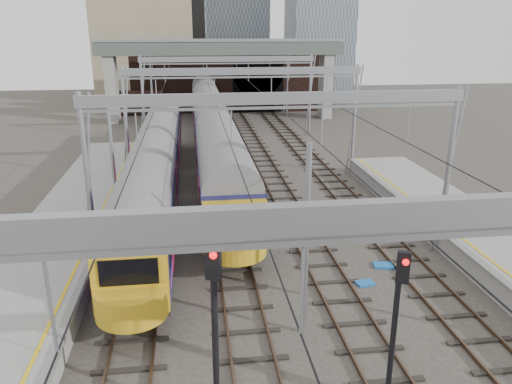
{
  "coord_description": "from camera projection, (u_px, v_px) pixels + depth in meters",
  "views": [
    {
      "loc": [
        -3.71,
        -13.18,
        10.47
      ],
      "look_at": [
        -0.53,
        11.05,
        2.4
      ],
      "focal_mm": 35.0,
      "sensor_mm": 36.0,
      "label": 1
    }
  ],
  "objects": [
    {
      "name": "equip_cover_b",
      "position": [
        365.0,
        283.0,
        21.4
      ],
      "size": [
        0.84,
        0.65,
        0.09
      ],
      "primitive_type": "cube",
      "rotation": [
        0.0,
        0.0,
        0.17
      ],
      "color": "#175EAE",
      "rests_on": "ground"
    },
    {
      "name": "platform_left",
      "position": [
        9.0,
        332.0,
        17.07
      ],
      "size": [
        4.32,
        55.0,
        1.12
      ],
      "color": "gray",
      "rests_on": "ground"
    },
    {
      "name": "ground",
      "position": [
        317.0,
        367.0,
        16.15
      ],
      "size": [
        160.0,
        160.0,
        0.0
      ],
      "primitive_type": "plane",
      "color": "#38332D",
      "rests_on": "ground"
    },
    {
      "name": "signal_near_left",
      "position": [
        215.0,
        314.0,
        12.93
      ],
      "size": [
        0.43,
        0.49,
        5.47
      ],
      "rotation": [
        0.0,
        0.0,
        -0.38
      ],
      "color": "black",
      "rests_on": "ground"
    },
    {
      "name": "signal_near_centre",
      "position": [
        397.0,
        311.0,
        13.63
      ],
      "size": [
        0.39,
        0.47,
        4.94
      ],
      "rotation": [
        0.0,
        0.0,
        -0.42
      ],
      "color": "black",
      "rests_on": "ground"
    },
    {
      "name": "retaining_wall",
      "position": [
        229.0,
        78.0,
        63.85
      ],
      "size": [
        28.0,
        2.75,
        9.0
      ],
      "color": "black",
      "rests_on": "ground"
    },
    {
      "name": "overhead_line",
      "position": [
        244.0,
        87.0,
        34.32
      ],
      "size": [
        16.8,
        80.0,
        8.0
      ],
      "color": "gray",
      "rests_on": "ground"
    },
    {
      "name": "train_main",
      "position": [
        207.0,
        106.0,
        53.02
      ],
      "size": [
        2.9,
        67.08,
        4.96
      ],
      "color": "black",
      "rests_on": "ground"
    },
    {
      "name": "equip_cover_c",
      "position": [
        383.0,
        265.0,
        22.97
      ],
      "size": [
        0.99,
        0.78,
        0.1
      ],
      "primitive_type": "cube",
      "rotation": [
        0.0,
        0.0,
        -0.19
      ],
      "color": "#175EAE",
      "rests_on": "ground"
    },
    {
      "name": "overbridge",
      "position": [
        221.0,
        57.0,
        57.18
      ],
      "size": [
        28.0,
        3.0,
        9.25
      ],
      "color": "gray",
      "rests_on": "ground"
    },
    {
      "name": "tracks",
      "position": [
        256.0,
        209.0,
        30.27
      ],
      "size": [
        14.4,
        80.0,
        0.22
      ],
      "color": "#4C3828",
      "rests_on": "ground"
    },
    {
      "name": "train_second",
      "position": [
        156.0,
        162.0,
        31.45
      ],
      "size": [
        2.68,
        31.02,
        4.65
      ],
      "color": "black",
      "rests_on": "ground"
    }
  ]
}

